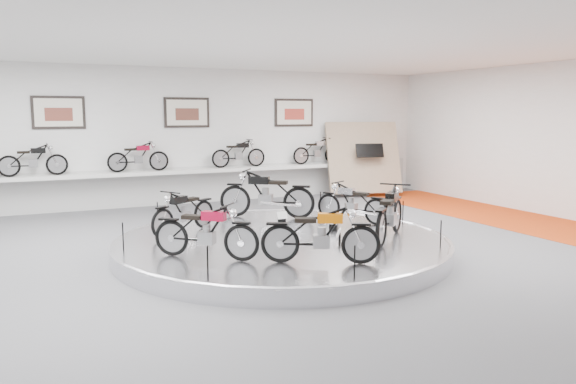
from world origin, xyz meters
name	(u,v)px	position (x,y,z in m)	size (l,w,h in m)	color
floor	(289,256)	(0.00, 0.00, 0.00)	(16.00, 16.00, 0.00)	#4F4F52
ceiling	(289,39)	(0.00, 0.00, 4.00)	(16.00, 16.00, 0.00)	white
wall_back	(187,136)	(0.00, 7.00, 2.00)	(16.00, 16.00, 0.00)	white
orange_carpet_strip	(544,225)	(6.80, 0.00, 0.01)	(2.40, 12.60, 0.01)	#B84807
dado_band	(189,185)	(0.00, 6.98, 0.55)	(15.68, 0.04, 1.10)	#BCBCBA
display_platform	(282,245)	(0.00, 0.30, 0.15)	(6.40, 6.40, 0.30)	silver
platform_rim	(282,239)	(0.00, 0.30, 0.27)	(6.40, 6.40, 0.10)	#B2B2BA
shelf	(191,171)	(0.00, 6.70, 1.00)	(11.00, 0.55, 0.10)	silver
poster_left	(59,112)	(-3.50, 6.96, 2.70)	(1.35, 0.06, 0.88)	silver
poster_center	(187,113)	(0.00, 6.96, 2.70)	(1.35, 0.06, 0.88)	silver
poster_right	(294,113)	(3.50, 6.96, 2.70)	(1.35, 0.06, 0.88)	silver
display_panel	(364,158)	(5.60, 6.10, 1.25)	(2.40, 0.12, 2.40)	#9A7E66
shelf_bike_a	(33,162)	(-4.20, 6.70, 1.42)	(1.22, 0.42, 0.73)	black
shelf_bike_b	(138,159)	(-1.50, 6.70, 1.42)	(1.22, 0.42, 0.73)	maroon
shelf_bike_c	(239,155)	(1.50, 6.70, 1.42)	(1.22, 0.42, 0.73)	black
shelf_bike_d	(317,153)	(4.20, 6.70, 1.42)	(1.22, 0.42, 0.73)	#A6A5AA
bike_a	(352,202)	(2.04, 1.05, 0.74)	(1.49, 0.53, 0.88)	#A6A5AA
bike_b	(267,194)	(0.56, 2.35, 0.85)	(1.88, 0.66, 1.11)	black
bike_c	(184,211)	(-1.59, 1.53, 0.74)	(1.50, 0.53, 0.88)	black
bike_d	(206,231)	(-1.79, -0.59, 0.76)	(1.58, 0.56, 0.93)	maroon
bike_e	(320,234)	(-0.24, -1.67, 0.77)	(1.61, 0.57, 0.95)	#BC5B04
bike_f	(390,213)	(1.77, -0.73, 0.81)	(1.75, 0.62, 1.03)	black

